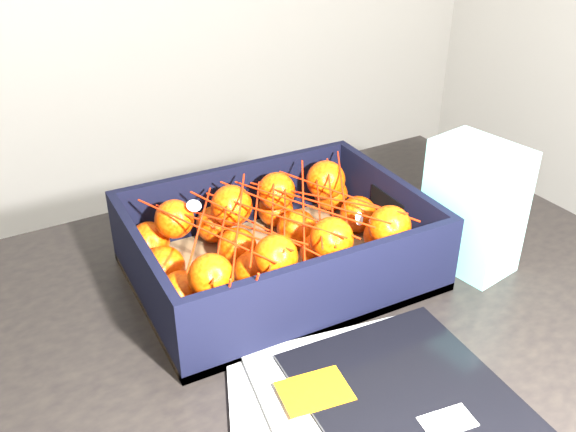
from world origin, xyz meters
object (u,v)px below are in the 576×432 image
retail_carton (474,207)px  table (258,393)px  magazine_stack (377,422)px  produce_crate (278,254)px

retail_carton → table: bearing=170.0°
magazine_stack → retail_carton: (0.29, 0.20, 0.08)m
table → retail_carton: bearing=1.1°
retail_carton → produce_crate: bearing=147.7°
produce_crate → retail_carton: 0.28m
magazine_stack → table: bearing=103.9°
produce_crate → retail_carton: size_ratio=2.12×
table → magazine_stack: magazine_stack is taller
produce_crate → retail_carton: retail_carton is taller
table → produce_crate: produce_crate is taller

